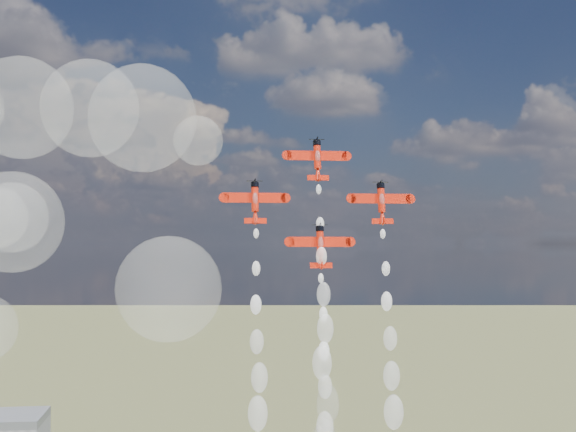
% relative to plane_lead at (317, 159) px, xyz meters
% --- Properties ---
extents(plane_lead, '(11.85, 4.16, 8.37)m').
position_rel_plane_lead_xyz_m(plane_lead, '(0.00, 0.00, 0.00)').
color(plane_lead, red).
rests_on(plane_lead, ground).
extents(plane_left, '(11.85, 4.16, 8.37)m').
position_rel_plane_lead_xyz_m(plane_left, '(-12.37, -1.78, -8.47)').
color(plane_left, red).
rests_on(plane_left, ground).
extents(plane_right, '(11.85, 4.16, 8.37)m').
position_rel_plane_lead_xyz_m(plane_right, '(12.37, -1.78, -8.47)').
color(plane_right, red).
rests_on(plane_right, ground).
extents(plane_slot, '(11.85, 4.16, 8.37)m').
position_rel_plane_lead_xyz_m(plane_slot, '(0.00, -3.57, -16.94)').
color(plane_slot, red).
rests_on(plane_slot, ground).
extents(smoke_trail_lead, '(5.29, 14.22, 55.96)m').
position_rel_plane_lead_xyz_m(smoke_trail_lead, '(-0.19, -10.07, -48.09)').
color(smoke_trail_lead, white).
rests_on(smoke_trail_lead, plane_lead).
extents(drifted_smoke_cloud, '(65.29, 40.96, 59.96)m').
position_rel_plane_lead_xyz_m(drifted_smoke_cloud, '(-49.79, 3.77, -1.78)').
color(drifted_smoke_cloud, white).
rests_on(drifted_smoke_cloud, ground).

